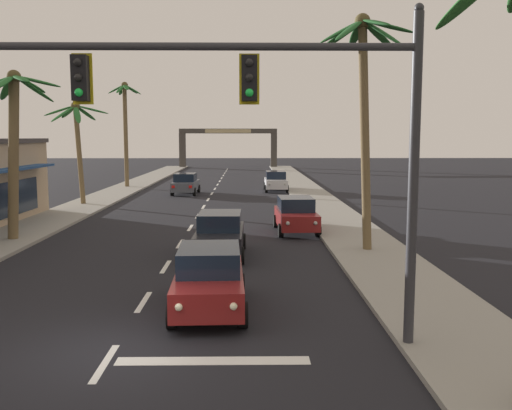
# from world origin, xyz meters

# --- Properties ---
(ground_plane) EXTENTS (220.00, 220.00, 0.00)m
(ground_plane) POSITION_xyz_m (0.00, 0.00, 0.00)
(ground_plane) COLOR black
(sidewalk_right) EXTENTS (3.20, 110.00, 0.14)m
(sidewalk_right) POSITION_xyz_m (7.80, 20.00, 0.07)
(sidewalk_right) COLOR gray
(sidewalk_right) RESTS_ON ground
(sidewalk_left) EXTENTS (3.20, 110.00, 0.14)m
(sidewalk_left) POSITION_xyz_m (-7.80, 20.00, 0.07)
(sidewalk_left) COLOR gray
(sidewalk_left) RESTS_ON ground
(lane_markings) EXTENTS (4.28, 88.57, 0.01)m
(lane_markings) POSITION_xyz_m (0.46, 19.91, 0.00)
(lane_markings) COLOR silver
(lane_markings) RESTS_ON ground
(traffic_signal_mast) EXTENTS (10.68, 0.41, 7.30)m
(traffic_signal_mast) POSITION_xyz_m (3.16, 0.06, 5.12)
(traffic_signal_mast) COLOR #2D2D33
(traffic_signal_mast) RESTS_ON ground
(sedan_lead_at_stop_bar) EXTENTS (2.07, 4.50, 1.68)m
(sedan_lead_at_stop_bar) POSITION_xyz_m (1.90, 2.88, 0.85)
(sedan_lead_at_stop_bar) COLOR maroon
(sedan_lead_at_stop_bar) RESTS_ON ground
(sedan_third_in_queue) EXTENTS (1.98, 4.47, 1.68)m
(sedan_third_in_queue) POSITION_xyz_m (1.84, 9.82, 0.85)
(sedan_third_in_queue) COLOR black
(sedan_third_in_queue) RESTS_ON ground
(sedan_oncoming_far) EXTENTS (2.06, 4.49, 1.68)m
(sedan_oncoming_far) POSITION_xyz_m (-2.06, 33.59, 0.85)
(sedan_oncoming_far) COLOR #4C515B
(sedan_oncoming_far) RESTS_ON ground
(sedan_parked_nearest_kerb) EXTENTS (1.98, 4.46, 1.68)m
(sedan_parked_nearest_kerb) POSITION_xyz_m (5.27, 36.13, 0.85)
(sedan_parked_nearest_kerb) COLOR silver
(sedan_parked_nearest_kerb) RESTS_ON ground
(sedan_parked_mid_kerb) EXTENTS (2.06, 4.49, 1.68)m
(sedan_parked_mid_kerb) POSITION_xyz_m (5.24, 15.34, 0.85)
(sedan_parked_mid_kerb) COLOR maroon
(sedan_parked_mid_kerb) RESTS_ON ground
(palm_left_second) EXTENTS (3.66, 3.69, 7.42)m
(palm_left_second) POSITION_xyz_m (-7.13, 12.94, 5.09)
(palm_left_second) COLOR brown
(palm_left_second) RESTS_ON ground
(palm_left_third) EXTENTS (4.21, 3.67, 6.87)m
(palm_left_third) POSITION_xyz_m (-8.37, 26.13, 4.99)
(palm_left_third) COLOR brown
(palm_left_third) RESTS_ON ground
(palm_left_farthest) EXTENTS (2.96, 2.90, 9.38)m
(palm_left_farthest) POSITION_xyz_m (-7.94, 39.28, 6.15)
(palm_left_farthest) COLOR brown
(palm_left_farthest) RESTS_ON ground
(palm_right_second) EXTENTS (3.81, 3.93, 9.25)m
(palm_right_second) POSITION_xyz_m (7.38, 10.39, 6.71)
(palm_right_second) COLOR brown
(palm_right_second) RESTS_ON ground
(town_gateway_arch) EXTENTS (14.43, 0.90, 5.74)m
(town_gateway_arch) POSITION_xyz_m (0.00, 72.82, 3.78)
(town_gateway_arch) COLOR #423D38
(town_gateway_arch) RESTS_ON ground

